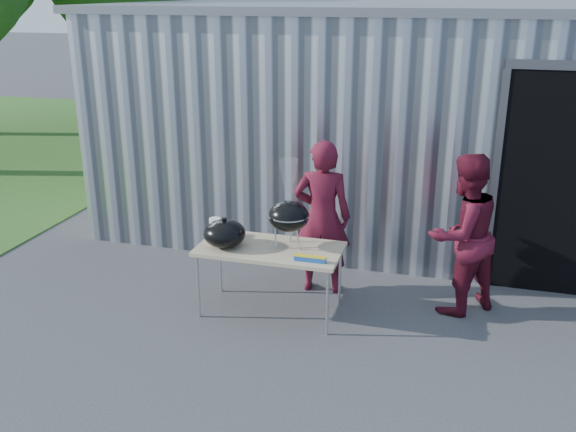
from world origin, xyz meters
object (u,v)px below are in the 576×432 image
(person_bystander, at_px, (463,235))
(person_cook, at_px, (322,217))
(folding_table, at_px, (270,251))
(kettle_grill, at_px, (289,208))

(person_bystander, bearing_deg, person_cook, -46.50)
(folding_table, xyz_separation_m, person_bystander, (1.92, 0.61, 0.16))
(kettle_grill, xyz_separation_m, person_bystander, (1.74, 0.53, -0.30))
(folding_table, relative_size, person_cook, 0.85)
(kettle_grill, bearing_deg, person_cook, 70.47)
(folding_table, distance_m, kettle_grill, 0.50)
(person_cook, relative_size, person_bystander, 1.02)
(kettle_grill, relative_size, person_cook, 0.53)
(person_cook, bearing_deg, person_bystander, 170.00)
(folding_table, distance_m, person_cook, 0.82)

